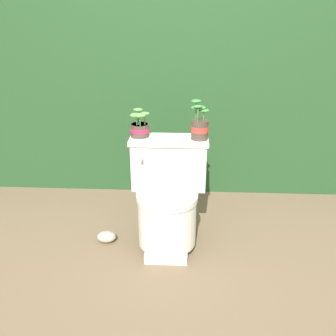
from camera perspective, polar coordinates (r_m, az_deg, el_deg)
The scene contains 6 objects.
ground_plane at distance 2.60m, azimuth 0.85°, elevation -11.74°, with size 12.00×12.00×0.00m, color brown.
hedge_backdrop at distance 3.37m, azimuth 1.72°, elevation 11.52°, with size 4.00×0.69×1.61m.
toilet at distance 2.46m, azimuth -0.04°, elevation -4.67°, with size 0.51×0.53×0.71m.
potted_plant_left at distance 2.46m, azimuth -4.36°, elevation 6.28°, with size 0.13×0.13×0.19m.
potted_plant_midleft at distance 2.41m, azimuth 4.84°, elevation 6.43°, with size 0.12×0.11×0.26m.
garden_stone at distance 2.65m, azimuth -9.34°, elevation -10.29°, with size 0.13×0.10×0.07m.
Camera 1 is at (0.07, -2.13, 1.49)m, focal length 40.00 mm.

